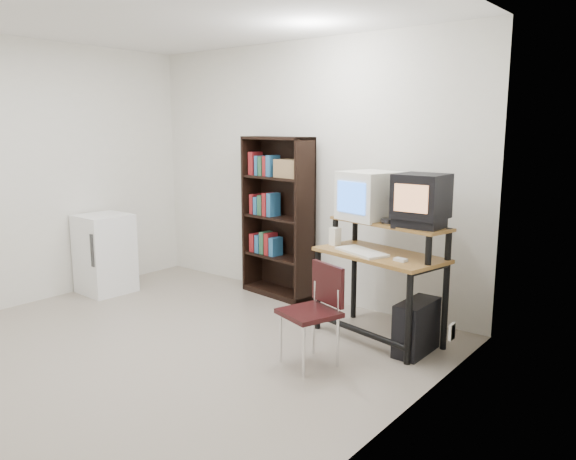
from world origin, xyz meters
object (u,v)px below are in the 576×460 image
Objects in this scene: bookshelf at (279,215)px; mini_fridge at (105,254)px; pc_tower at (416,327)px; crt_tv at (421,196)px; crt_monitor at (370,196)px; school_chair at (316,304)px; computer_desk at (381,260)px.

bookshelf is 1.92m from mini_fridge.
pc_tower is 2.02m from bookshelf.
pc_tower is at bearing -62.95° from crt_tv.
mini_fridge is (-2.75, -0.80, -0.76)m from crt_monitor.
school_chair is (-0.51, -0.65, 0.25)m from pc_tower.
crt_tv is at bearing 1.02° from crt_monitor.
school_chair is at bearing -34.35° from bookshelf.
crt_monitor is at bearing -4.93° from bookshelf.
mini_fridge reaches higher than pc_tower.
school_chair is (-0.12, -0.75, -0.21)m from computer_desk.
crt_monitor reaches higher than computer_desk.
computer_desk is 0.61m from pc_tower.
computer_desk is 0.79m from school_chair.
crt_monitor is at bearing 114.63° from school_chair.
crt_monitor is 1.30m from bookshelf.
mini_fridge is (-3.29, -0.67, -0.80)m from crt_tv.
computer_desk is 2.57× the size of pc_tower.
bookshelf is at bearing 38.26° from mini_fridge.
crt_tv is at bearing 14.62° from mini_fridge.
computer_desk is 1.54× the size of school_chair.
mini_fridge is at bearing -170.47° from pc_tower.
bookshelf reaches higher than crt_monitor.
computer_desk reaches higher than mini_fridge.
school_chair is at bearing -69.32° from crt_monitor.
computer_desk is 0.70× the size of bookshelf.
crt_monitor is at bearing 166.53° from crt_tv.
crt_tv is at bearing 117.54° from pc_tower.
crt_monitor is 0.55m from crt_tv.
crt_tv is at bearing 19.99° from computer_desk.
crt_tv reaches higher than school_chair.
crt_monitor is 1.17m from school_chair.
school_chair is at bearing -87.21° from computer_desk.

